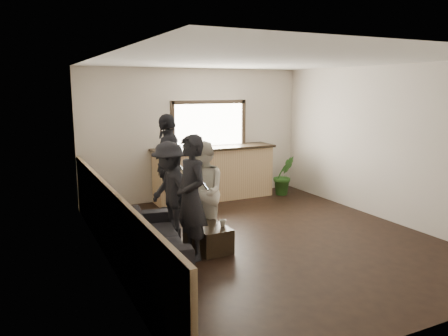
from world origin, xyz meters
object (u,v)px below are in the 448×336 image
cup_a (195,219)px  person_b (203,192)px  person_c (170,191)px  person_d (169,166)px  person_a (191,197)px  coffee_table (208,236)px  potted_plant (284,175)px  bar_counter (214,170)px  cup_b (223,223)px  sofa (154,235)px

cup_a → person_b: (0.20, 0.18, 0.38)m
person_c → person_d: bearing=153.9°
person_d → person_c: bearing=15.9°
cup_a → person_a: (-0.23, -0.42, 0.47)m
coffee_table → potted_plant: 3.74m
cup_a → person_a: 0.67m
cup_a → potted_plant: 3.71m
bar_counter → coffee_table: (-1.34, -2.67, -0.46)m
cup_a → person_c: bearing=115.5°
potted_plant → bar_counter: bearing=167.5°
bar_counter → coffee_table: bearing=-116.7°
cup_a → cup_b: 0.46m
bar_counter → person_d: (-1.30, -0.80, 0.33)m
sofa → person_d: person_d is taller
cup_b → person_a: bearing=-172.4°
bar_counter → person_a: bearing=-120.2°
cup_b → potted_plant: bearing=42.1°
potted_plant → cup_b: bearing=-137.9°
person_a → person_c: (-0.00, 0.91, -0.10)m
potted_plant → person_b: 3.46m
potted_plant → person_a: 4.17m
person_c → person_d: (0.39, 1.19, 0.18)m
person_a → person_b: person_a is taller
coffee_table → cup_a: size_ratio=7.22×
person_a → person_d: person_d is taller
person_a → person_c: person_a is taller
coffee_table → person_d: 2.03m
bar_counter → potted_plant: size_ratio=3.06×
person_c → person_a: bearing=-7.8°
bar_counter → person_a: 3.37m
coffee_table → person_c: 0.97m
person_b → person_c: (-0.44, 0.31, -0.00)m
person_c → sofa: bearing=-46.7°
person_d → person_b: bearing=35.9°
coffee_table → cup_a: 0.32m
sofa → potted_plant: bearing=-50.1°
person_c → person_d: size_ratio=0.81×
potted_plant → person_a: (-3.27, -2.55, 0.44)m
bar_counter → sofa: bearing=-130.0°
cup_b → potted_plant: 3.70m
coffee_table → potted_plant: bearing=38.4°
bar_counter → person_b: size_ratio=1.71×
potted_plant → person_b: person_b is taller
sofa → potted_plant: size_ratio=2.24×
person_d → bar_counter: bearing=155.9°
coffee_table → person_b: size_ratio=0.53×
coffee_table → person_b: person_b is taller
sofa → person_c: person_c is taller
person_c → person_d: person_d is taller
coffee_table → person_a: 0.81m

